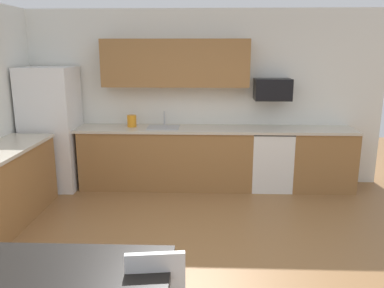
{
  "coord_description": "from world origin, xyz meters",
  "views": [
    {
      "loc": [
        0.16,
        -3.49,
        2.09
      ],
      "look_at": [
        0.0,
        1.0,
        1.0
      ],
      "focal_mm": 36.37,
      "sensor_mm": 36.0,
      "label": 1
    }
  ],
  "objects_px": {
    "dining_table": "(56,288)",
    "oven_range": "(270,159)",
    "kettle": "(132,122)",
    "microwave": "(273,89)",
    "refrigerator": "(52,129)"
  },
  "relations": [
    {
      "from": "dining_table",
      "to": "oven_range",
      "type": "bearing_deg",
      "value": 62.8
    },
    {
      "from": "oven_range",
      "to": "kettle",
      "type": "relative_size",
      "value": 4.55
    },
    {
      "from": "dining_table",
      "to": "kettle",
      "type": "distance_m",
      "value": 3.79
    },
    {
      "from": "oven_range",
      "to": "microwave",
      "type": "bearing_deg",
      "value": 90.0
    },
    {
      "from": "refrigerator",
      "to": "microwave",
      "type": "distance_m",
      "value": 3.4
    },
    {
      "from": "microwave",
      "to": "dining_table",
      "type": "xyz_separation_m",
      "value": [
        -1.91,
        -3.81,
        -0.85
      ]
    },
    {
      "from": "refrigerator",
      "to": "dining_table",
      "type": "distance_m",
      "value": 3.91
    },
    {
      "from": "oven_range",
      "to": "dining_table",
      "type": "xyz_separation_m",
      "value": [
        -1.91,
        -3.71,
        0.21
      ]
    },
    {
      "from": "dining_table",
      "to": "kettle",
      "type": "height_order",
      "value": "kettle"
    },
    {
      "from": "microwave",
      "to": "refrigerator",
      "type": "bearing_deg",
      "value": -176.91
    },
    {
      "from": "refrigerator",
      "to": "dining_table",
      "type": "relative_size",
      "value": 1.32
    },
    {
      "from": "microwave",
      "to": "kettle",
      "type": "height_order",
      "value": "microwave"
    },
    {
      "from": "oven_range",
      "to": "microwave",
      "type": "relative_size",
      "value": 1.69
    },
    {
      "from": "refrigerator",
      "to": "oven_range",
      "type": "xyz_separation_m",
      "value": [
        3.34,
        0.08,
        -0.47
      ]
    },
    {
      "from": "dining_table",
      "to": "kettle",
      "type": "relative_size",
      "value": 7.0
    }
  ]
}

